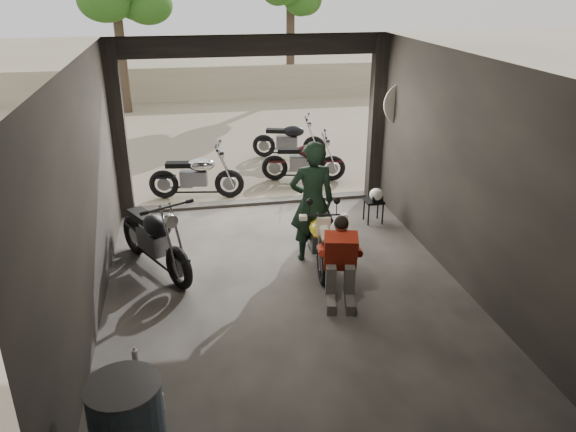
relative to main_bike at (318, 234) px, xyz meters
name	(u,v)px	position (x,y,z in m)	size (l,w,h in m)	color
ground	(288,295)	(-0.62, -0.82, -0.53)	(80.00, 80.00, 0.00)	#7A6D56
garage	(280,197)	(-0.62, -0.27, 0.75)	(7.00, 7.13, 3.20)	#2D2B28
boundary_wall	(215,83)	(-0.62, 13.18, 0.07)	(18.00, 0.30, 1.20)	gray
main_bike	(318,234)	(0.00, 0.00, 0.00)	(0.65, 1.58, 1.05)	beige
left_bike	(154,233)	(-2.43, 0.31, 0.08)	(0.74, 1.80, 1.22)	black
outside_bike_a	(196,172)	(-1.70, 3.25, 0.03)	(0.68, 1.65, 1.12)	black
outside_bike_b	(304,157)	(0.64, 3.88, 0.01)	(0.65, 1.58, 1.07)	#3A0E10
outside_bike_c	(289,137)	(0.65, 5.61, 0.00)	(0.65, 1.57, 1.06)	black
rider	(312,202)	(-0.04, 0.21, 0.43)	(0.70, 0.46, 1.92)	black
mechanic	(341,264)	(0.05, -1.11, 0.05)	(0.59, 0.80, 1.16)	#AF2E17
stool	(374,204)	(1.38, 1.38, -0.16)	(0.32, 0.32, 0.44)	black
helmet	(376,195)	(1.40, 1.34, 0.03)	(0.24, 0.26, 0.23)	silver
oil_drum	(129,431)	(-2.55, -3.57, -0.04)	(0.63, 0.63, 0.98)	#3A4E62
sign_post	(403,124)	(2.08, 2.01, 1.11)	(0.81, 0.08, 2.42)	black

